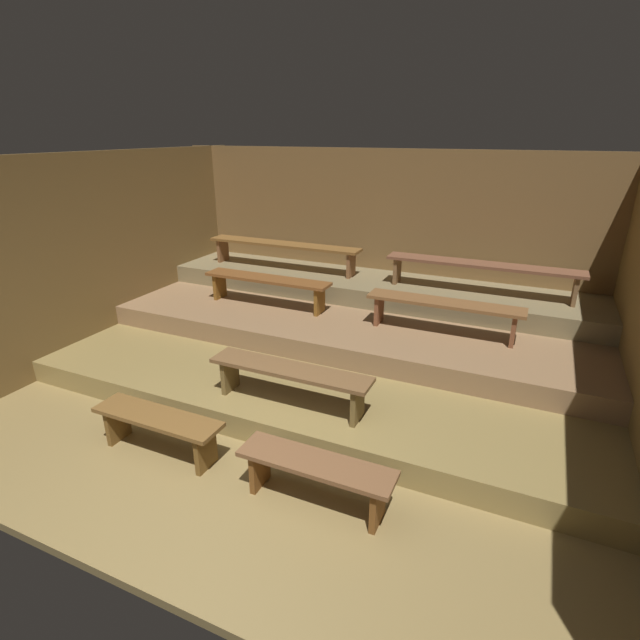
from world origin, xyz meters
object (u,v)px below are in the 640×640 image
bench_upper_left (283,247)px  bench_upper_right (482,268)px  bench_floor_left (158,424)px  bench_floor_right (316,471)px  bench_middle_left (267,283)px  bench_lower_center (290,375)px  bench_middle_right (444,307)px

bench_upper_left → bench_upper_right: size_ratio=1.00×
bench_floor_left → bench_floor_right: bearing=0.0°
bench_upper_left → bench_middle_left: bearing=-74.4°
bench_lower_center → bench_middle_right: bearing=59.0°
bench_floor_left → bench_upper_left: bearing=100.6°
bench_upper_right → bench_middle_right: bearing=-105.6°
bench_floor_left → bench_middle_left: size_ratio=0.69×
bench_middle_right → bench_upper_left: bench_upper_left is taller
bench_upper_right → bench_middle_left: bearing=-159.9°
bench_floor_left → bench_middle_left: (-0.42, 2.75, 0.54)m
bench_middle_left → bench_upper_left: size_ratio=0.73×
bench_middle_right → bench_upper_right: bench_upper_right is taller
bench_upper_right → bench_upper_left: bearing=180.0°
bench_floor_right → bench_upper_left: bench_upper_left is taller
bench_middle_left → bench_upper_left: 1.07m
bench_middle_right → bench_floor_right: bearing=-98.8°
bench_floor_left → bench_lower_center: bench_lower_center is taller
bench_floor_left → bench_floor_right: same height
bench_floor_right → bench_middle_left: size_ratio=0.69×
bench_floor_left → bench_upper_left: (-0.70, 3.74, 0.81)m
bench_lower_center → bench_upper_right: bearing=64.0°
bench_lower_center → bench_upper_right: (1.39, 2.85, 0.54)m
bench_lower_center → bench_upper_right: bench_upper_right is taller
bench_upper_left → bench_upper_right: (3.00, 0.00, 0.00)m
bench_floor_left → bench_upper_right: bearing=58.5°
bench_middle_right → bench_lower_center: bearing=-121.0°
bench_lower_center → bench_middle_right: (1.12, 1.86, 0.26)m
bench_lower_center → bench_floor_right: bearing=-52.1°
bench_lower_center → bench_upper_left: 3.32m
bench_floor_right → bench_lower_center: 1.16m
bench_middle_left → bench_floor_left: bearing=-81.2°
bench_floor_left → bench_middle_right: 3.45m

